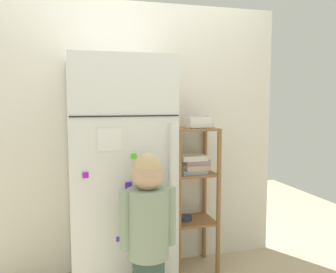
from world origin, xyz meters
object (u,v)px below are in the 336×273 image
refrigerator (119,176)px  fruit_bin (198,123)px  child_standing (148,223)px  pantry_shelf_unit (193,180)px

refrigerator → fruit_bin: bearing=12.5°
child_standing → fruit_bin: size_ratio=5.60×
pantry_shelf_unit → fruit_bin: (0.04, -0.02, 0.48)m
child_standing → fruit_bin: (0.57, 0.66, 0.57)m
pantry_shelf_unit → fruit_bin: 0.48m
refrigerator → pantry_shelf_unit: size_ratio=1.44×
fruit_bin → pantry_shelf_unit: bearing=158.3°
pantry_shelf_unit → fruit_bin: size_ratio=6.06×
child_standing → pantry_shelf_unit: 0.87m
child_standing → pantry_shelf_unit: (0.53, 0.67, 0.09)m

